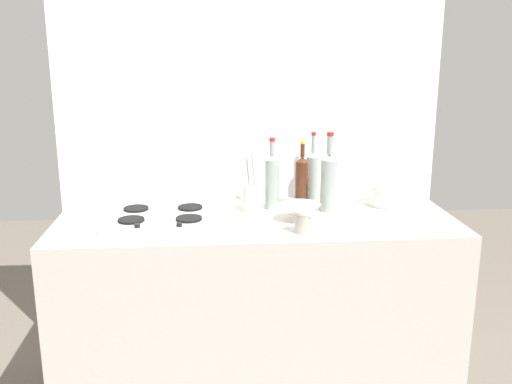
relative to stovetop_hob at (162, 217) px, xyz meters
name	(u,v)px	position (x,y,z in m)	size (l,w,h in m)	color
counter_block	(256,308)	(0.42, 0.00, -0.46)	(1.80, 0.70, 0.90)	beige
backsplash_panel	(250,148)	(0.42, 0.38, 0.24)	(1.90, 0.06, 2.30)	white
stovetop_hob	(162,217)	(0.00, 0.00, 0.00)	(0.50, 0.39, 0.04)	#B2B2B7
plate_stack	(389,193)	(1.09, 0.15, 0.04)	(0.21, 0.21, 0.12)	white
wine_bottle_leftmost	(313,176)	(0.73, 0.25, 0.12)	(0.07, 0.07, 0.35)	gray
wine_bottle_mid_left	(302,181)	(0.66, 0.17, 0.11)	(0.07, 0.07, 0.32)	#472314
wine_bottle_mid_right	(329,181)	(0.77, 0.08, 0.13)	(0.08, 0.08, 0.37)	gray
wine_bottle_rightmost	(272,181)	(0.51, 0.14, 0.12)	(0.07, 0.07, 0.34)	gray
mixing_bowl	(301,212)	(0.62, -0.07, 0.03)	(0.18, 0.18, 0.08)	white
utensil_crock	(253,198)	(0.42, 0.10, 0.05)	(0.09, 0.09, 0.29)	silver
condiment_jar_front	(302,222)	(0.60, -0.24, 0.03)	(0.06, 0.06, 0.09)	#9E998C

